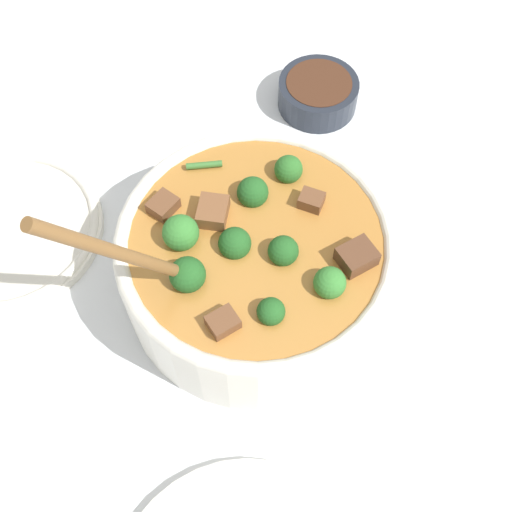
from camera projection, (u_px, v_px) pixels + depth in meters
ground_plane at (256, 287)px, 0.74m from camera, size 4.00×4.00×0.00m
stew_bowl at (256, 260)px, 0.69m from camera, size 0.32×0.29×0.29m
condiment_bowl at (318, 92)px, 0.86m from camera, size 0.11×0.11×0.04m
empty_plate at (7, 229)px, 0.77m from camera, size 0.23×0.23×0.02m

